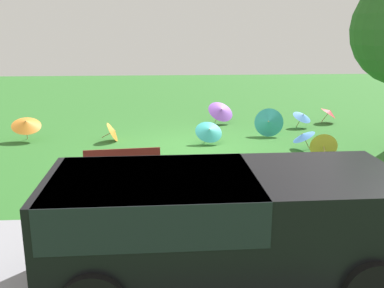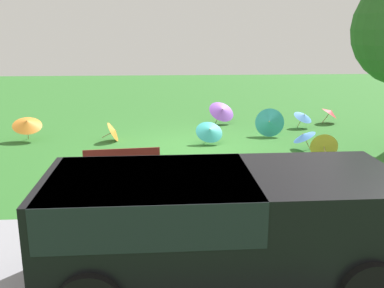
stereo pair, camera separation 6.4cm
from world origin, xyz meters
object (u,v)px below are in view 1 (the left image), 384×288
Objects in this scene: parasol_orange_2 at (114,131)px; parasol_purple_0 at (221,110)px; parasol_blue_0 at (303,136)px; parasol_red_0 at (329,112)px; parasol_teal_2 at (209,131)px; parasol_yellow_1 at (323,145)px; parasol_orange_0 at (26,124)px; van_dark at (212,219)px; park_bench at (123,167)px; parasol_teal_1 at (269,122)px; parasol_blue_1 at (303,116)px.

parasol_purple_0 is at bearing -147.80° from parasol_orange_2.
parasol_red_0 is (-2.07, -3.48, -0.00)m from parasol_blue_0.
parasol_teal_2 is 3.32m from parasol_yellow_1.
parasol_orange_0 reaches higher than parasol_yellow_1.
van_dark is 11.41m from parasol_red_0.
park_bench is at bearing 127.20° from parasol_orange_0.
van_dark is at bearing 111.74° from park_bench.
parasol_red_0 is at bearing -112.45° from parasol_yellow_1.
park_bench is 5.40m from parasol_yellow_1.
parasol_blue_0 is 4.03m from parasol_purple_0.
park_bench reaches higher than parasol_purple_0.
parasol_red_0 is at bearing -118.35° from van_dark.
park_bench is at bearing 30.04° from parasol_blue_0.
park_bench is 6.13m from parasol_teal_1.
parasol_teal_2 is (-5.49, 0.70, -0.15)m from parasol_orange_0.
parasol_purple_0 is at bearing -16.70° from parasol_blue_1.
parasol_teal_1 is at bearing -72.10° from parasol_yellow_1.
parasol_teal_2 is (-2.24, -3.58, -0.06)m from park_bench.
parasol_orange_0 is at bearing -10.39° from parasol_blue_0.
park_bench is 4.16m from parasol_orange_2.
parasol_purple_0 reaches higher than parasol_blue_0.
parasol_yellow_1 is at bearing 148.41° from parasol_teal_2.
parasol_purple_0 is at bearing -104.70° from parasol_teal_2.
parasol_red_0 is 4.81m from parasol_yellow_1.
parasol_yellow_1 reaches higher than parasol_orange_2.
van_dark reaches higher than parasol_blue_0.
parasol_blue_1 is at bearing -99.48° from parasol_yellow_1.
parasol_orange_0 is at bearing 11.13° from parasol_red_0.
parasol_teal_2 is at bearing 30.08° from parasol_red_0.
parasol_red_0 is at bearing -163.90° from parasol_orange_2.
parasol_teal_2 is at bearing -122.08° from park_bench.
parasol_orange_2 is at bearing -81.43° from park_bench.
van_dark is 10.24m from parasol_purple_0.
park_bench is at bearing 57.92° from parasol_teal_2.
parasol_orange_0 is 1.20× the size of parasol_teal_2.
parasol_red_0 is (-5.41, -10.03, -0.51)m from van_dark.
parasol_orange_0 is 8.22m from parasol_blue_0.
parasol_orange_0 is 1.72× the size of parasol_orange_2.
parasol_teal_1 reaches higher than parasol_orange_0.
parasol_purple_0 is 3.94m from parasol_red_0.
parasol_blue_0 is (-3.34, -6.55, -0.51)m from van_dark.
van_dark is 7.38m from parasol_teal_2.
parasol_yellow_1 is 3.77m from parasol_blue_1.
parasol_blue_0 is at bearing 166.50° from parasol_orange_2.
parasol_yellow_1 is (-2.10, 4.53, -0.13)m from parasol_purple_0.
parasol_orange_2 is at bearing 3.73° from parasol_teal_1.
parasol_purple_0 reaches higher than parasol_orange_2.
parasol_red_0 is 1.42m from parasol_blue_1.
parasol_yellow_1 is (1.84, 4.45, -0.04)m from parasol_red_0.
parasol_teal_1 is at bearing -156.98° from parasol_teal_2.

